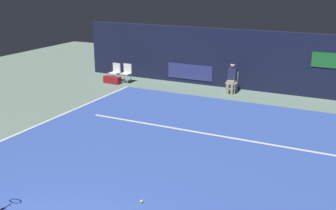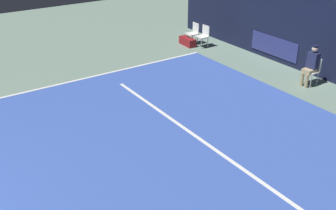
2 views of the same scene
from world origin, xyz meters
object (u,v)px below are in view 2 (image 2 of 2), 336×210
Objects in this scene: line_judge_on_chair at (311,65)px; courtside_chair_near at (193,32)px; equipment_bag at (187,42)px; courtside_chair_far at (203,35)px.

courtside_chair_near is at bearing -174.89° from line_judge_on_chair.
equipment_bag is at bearing -171.68° from line_judge_on_chair.
courtside_chair_far reaches higher than equipment_bag.
equipment_bag is (0.03, -0.31, -0.34)m from courtside_chair_near.
courtside_chair_far is 0.75m from equipment_bag.
courtside_chair_far is at bearing -175.54° from line_judge_on_chair.
line_judge_on_chair is 1.50× the size of courtside_chair_near.
courtside_chair_near is 1.00× the size of courtside_chair_far.
line_judge_on_chair is 1.50× the size of courtside_chair_far.
courtside_chair_far is at bearing 10.99° from courtside_chair_near.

